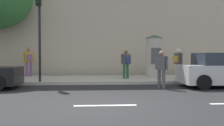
# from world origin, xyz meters

# --- Properties ---
(ground_plane) EXTENTS (80.00, 80.00, 0.00)m
(ground_plane) POSITION_xyz_m (0.00, 0.00, 0.00)
(ground_plane) COLOR #232326
(sidewalk_curb) EXTENTS (36.00, 4.00, 0.15)m
(sidewalk_curb) POSITION_xyz_m (0.00, 7.00, 0.07)
(sidewalk_curb) COLOR #B2ADA3
(sidewalk_curb) RESTS_ON ground_plane
(lane_markings) EXTENTS (25.80, 0.16, 0.01)m
(lane_markings) POSITION_xyz_m (0.00, 0.00, 0.00)
(lane_markings) COLOR silver
(lane_markings) RESTS_ON ground_plane
(building_backdrop) EXTENTS (36.00, 5.00, 9.90)m
(building_backdrop) POSITION_xyz_m (0.00, 12.00, 4.95)
(building_backdrop) COLOR #B7A893
(building_backdrop) RESTS_ON ground_plane
(traffic_light) EXTENTS (0.24, 0.45, 4.44)m
(traffic_light) POSITION_xyz_m (-3.00, 5.24, 3.13)
(traffic_light) COLOR black
(traffic_light) RESTS_ON sidewalk_curb
(poster_column) EXTENTS (1.04, 1.04, 2.51)m
(poster_column) POSITION_xyz_m (3.18, 7.22, 1.42)
(poster_column) COLOR #B2ADA3
(poster_column) RESTS_ON sidewalk_curb
(pedestrian_with_bag) EXTENTS (0.48, 0.52, 1.63)m
(pedestrian_with_bag) POSITION_xyz_m (2.59, 3.46, 0.96)
(pedestrian_with_bag) COLOR #4C4C51
(pedestrian_with_bag) RESTS_ON ground_plane
(pedestrian_in_red_top) EXTENTS (0.49, 0.54, 1.65)m
(pedestrian_in_red_top) POSITION_xyz_m (4.14, 5.84, 1.13)
(pedestrian_in_red_top) COLOR black
(pedestrian_in_red_top) RESTS_ON sidewalk_curb
(pedestrian_with_backpack) EXTENTS (0.59, 0.53, 1.59)m
(pedestrian_with_backpack) POSITION_xyz_m (1.45, 6.57, 1.10)
(pedestrian_with_backpack) COLOR #1E5938
(pedestrian_with_backpack) RESTS_ON sidewalk_curb
(pedestrian_tallest) EXTENTS (0.60, 0.52, 1.78)m
(pedestrian_tallest) POSITION_xyz_m (-4.35, 8.45, 1.23)
(pedestrian_tallest) COLOR #724C84
(pedestrian_tallest) RESTS_ON sidewalk_curb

